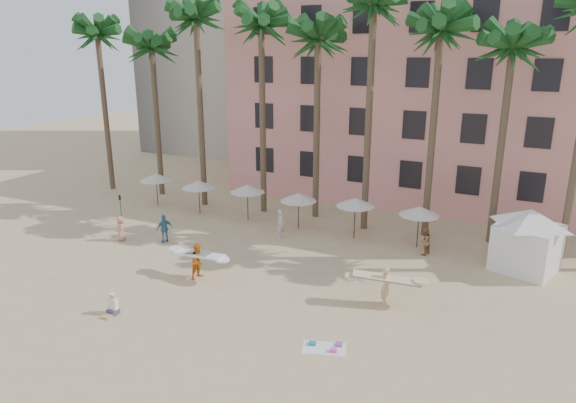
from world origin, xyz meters
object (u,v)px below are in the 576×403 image
(cabana, at_px, (528,235))
(carrier_white, at_px, (199,260))
(pink_hotel, at_px, (459,98))
(carrier_yellow, at_px, (386,284))

(cabana, bearing_deg, carrier_white, -151.16)
(pink_hotel, height_order, carrier_yellow, pink_hotel)
(pink_hotel, xyz_separation_m, carrier_yellow, (0.19, -21.47, -6.93))
(pink_hotel, relative_size, carrier_white, 11.15)
(pink_hotel, distance_m, cabana, 16.55)
(carrier_yellow, relative_size, carrier_white, 1.05)
(pink_hotel, relative_size, carrier_yellow, 10.62)
(carrier_yellow, bearing_deg, pink_hotel, 90.52)
(pink_hotel, bearing_deg, carrier_white, -112.81)
(cabana, height_order, carrier_white, cabana)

